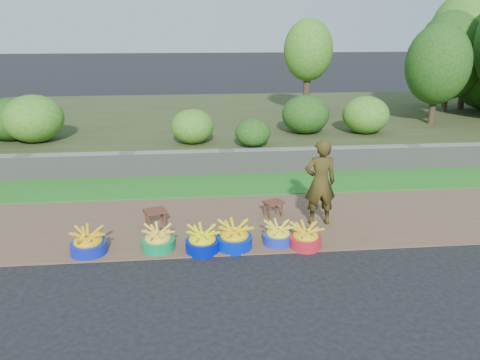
{
  "coord_description": "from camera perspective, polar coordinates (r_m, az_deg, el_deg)",
  "views": [
    {
      "loc": [
        -0.73,
        -6.17,
        3.19
      ],
      "look_at": [
        0.02,
        1.3,
        0.75
      ],
      "focal_mm": 35.0,
      "sensor_mm": 36.0,
      "label": 1
    }
  ],
  "objects": [
    {
      "name": "vendor_woman",
      "position": [
        7.87,
        9.75,
        -0.3
      ],
      "size": [
        0.54,
        0.36,
        1.47
      ],
      "primitive_type": "imported",
      "rotation": [
        0.0,
        0.0,
        3.15
      ],
      "color": "black",
      "rests_on": "dirt_shoulder"
    },
    {
      "name": "vegetation",
      "position": [
        14.63,
        17.22,
        14.75
      ],
      "size": [
        30.27,
        6.91,
        4.27
      ],
      "color": "#352C1C",
      "rests_on": "earth_bank"
    },
    {
      "name": "stool_left",
      "position": [
        7.89,
        -10.31,
        -4.03
      ],
      "size": [
        0.43,
        0.38,
        0.31
      ],
      "rotation": [
        0.0,
        0.0,
        0.35
      ],
      "color": "#51281B",
      "rests_on": "dirt_shoulder"
    },
    {
      "name": "basin_a",
      "position": [
        7.29,
        -18.0,
        -7.34
      ],
      "size": [
        0.53,
        0.53,
        0.39
      ],
      "color": "#0D1DB0",
      "rests_on": "ground"
    },
    {
      "name": "basin_e",
      "position": [
        7.28,
        4.66,
        -6.68
      ],
      "size": [
        0.46,
        0.46,
        0.35
      ],
      "color": "#192BC3",
      "rests_on": "ground"
    },
    {
      "name": "basin_b",
      "position": [
        7.17,
        -9.96,
        -7.21
      ],
      "size": [
        0.5,
        0.5,
        0.37
      ],
      "color": "#058742",
      "rests_on": "ground"
    },
    {
      "name": "ground_plane",
      "position": [
        6.98,
        0.88,
        -9.18
      ],
      "size": [
        120.0,
        120.0,
        0.0
      ],
      "primitive_type": "plane",
      "color": "black",
      "rests_on": "ground"
    },
    {
      "name": "basin_d",
      "position": [
        7.12,
        -0.7,
        -6.99
      ],
      "size": [
        0.54,
        0.54,
        0.41
      ],
      "color": "#0020BB",
      "rests_on": "ground"
    },
    {
      "name": "dirt_shoulder",
      "position": [
        8.1,
        -0.13,
        -5.1
      ],
      "size": [
        80.0,
        2.5,
        0.02
      ],
      "primitive_type": "cube",
      "color": "brown",
      "rests_on": "ground"
    },
    {
      "name": "stool_right",
      "position": [
        8.23,
        4.1,
        -2.99
      ],
      "size": [
        0.4,
        0.36,
        0.29
      ],
      "rotation": [
        0.0,
        0.0,
        0.41
      ],
      "color": "#51281B",
      "rests_on": "dirt_shoulder"
    },
    {
      "name": "earth_bank",
      "position": [
        15.47,
        -2.97,
        7.04
      ],
      "size": [
        80.0,
        10.0,
        0.5
      ],
      "primitive_type": "cube",
      "color": "#38401F",
      "rests_on": "ground"
    },
    {
      "name": "grass_verge",
      "position": [
        9.96,
        -1.26,
        -0.54
      ],
      "size": [
        80.0,
        1.5,
        0.04
      ],
      "primitive_type": "cube",
      "color": "#25741F",
      "rests_on": "ground"
    },
    {
      "name": "retaining_wall",
      "position": [
        10.7,
        -1.63,
        2.2
      ],
      "size": [
        80.0,
        0.35,
        0.55
      ],
      "primitive_type": "cube",
      "color": "slate",
      "rests_on": "ground"
    },
    {
      "name": "basin_c",
      "position": [
        7.04,
        -4.62,
        -7.44
      ],
      "size": [
        0.51,
        0.51,
        0.38
      ],
      "color": "#0010A3",
      "rests_on": "ground"
    },
    {
      "name": "basin_f",
      "position": [
        7.22,
        7.99,
        -6.95
      ],
      "size": [
        0.49,
        0.49,
        0.37
      ],
      "color": "#B61B28",
      "rests_on": "ground"
    }
  ]
}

